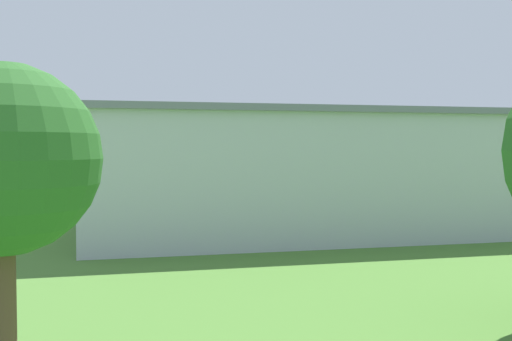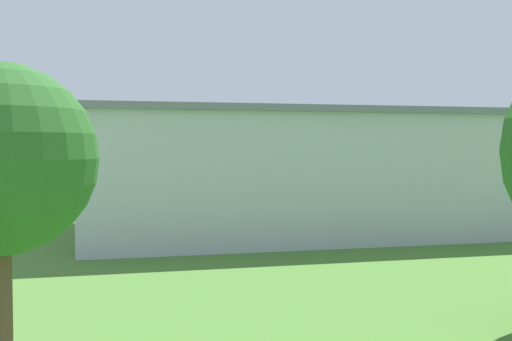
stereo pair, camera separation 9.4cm
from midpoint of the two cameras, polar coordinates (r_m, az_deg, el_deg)
name	(u,v)px [view 1 (the left image)]	position (r m, az deg, el deg)	size (l,w,h in m)	color
ground_plane	(236,187)	(77.36, -2.01, -1.62)	(400.00, 400.00, 0.00)	#47752D
hangar	(340,171)	(38.93, 7.95, -0.04)	(33.10, 16.65, 7.43)	#B7BCC6
biplane	(238,161)	(75.56, -1.76, 0.91)	(7.88, 7.90, 4.32)	#B21E1E
car_white	(410,193)	(59.23, 14.47, -2.07)	(2.63, 4.70, 1.65)	white
car_red	(102,201)	(50.61, -14.58, -2.85)	(2.33, 4.18, 1.57)	red
car_orange	(11,202)	(51.84, -22.46, -2.77)	(2.49, 4.45, 1.69)	orange
person_walking_on_apron	(311,191)	(59.27, 5.23, -1.98)	(0.54, 0.54, 1.76)	#B23333
person_crossing_taxiway	(159,196)	(54.34, -9.33, -2.42)	(0.41, 0.41, 1.70)	#72338C
person_at_fence_line	(458,195)	(58.37, 18.75, -2.27)	(0.50, 0.50, 1.56)	#72338C
tree_by_windsock	(3,161)	(12.19, -23.24, 0.85)	(3.66, 3.66, 6.90)	brown
windsock	(54,150)	(73.86, -18.80, 1.89)	(1.28, 1.43, 5.59)	silver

